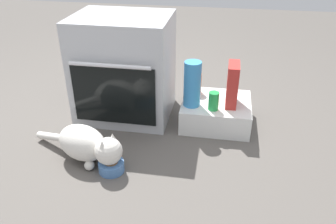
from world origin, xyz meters
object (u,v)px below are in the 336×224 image
at_px(soda_can, 214,101).
at_px(cereal_box, 232,85).
at_px(oven, 124,68).
at_px(cat, 87,144).
at_px(sauce_jar, 196,83).
at_px(water_bottle, 192,84).
at_px(pantry_cabinet, 216,112).
at_px(food_bowl, 111,166).

bearing_deg(soda_can, cereal_box, 40.84).
xyz_separation_m(oven, cat, (-0.06, -0.59, -0.23)).
bearing_deg(sauce_jar, oven, -169.24).
bearing_deg(water_bottle, cat, -137.90).
relative_size(cat, water_bottle, 2.11).
relative_size(pantry_cabinet, soda_can, 3.80).
xyz_separation_m(cereal_box, soda_can, (-0.11, -0.09, -0.08)).
distance_m(oven, cat, 0.64).
xyz_separation_m(food_bowl, cat, (-0.16, 0.06, 0.08)).
bearing_deg(cereal_box, sauce_jar, 150.65).
height_order(cat, soda_can, soda_can).
bearing_deg(cat, soda_can, 55.36).
relative_size(oven, food_bowl, 4.90).
xyz_separation_m(pantry_cabinet, soda_can, (-0.02, -0.12, 0.14)).
bearing_deg(cat, pantry_cabinet, 60.90).
distance_m(cat, soda_can, 0.82).
height_order(pantry_cabinet, water_bottle, water_bottle).
height_order(oven, water_bottle, oven).
xyz_separation_m(food_bowl, sauce_jar, (0.39, 0.75, 0.20)).
height_order(oven, sauce_jar, oven).
height_order(food_bowl, cat, cat).
bearing_deg(water_bottle, pantry_cabinet, 26.25).
height_order(oven, food_bowl, oven).
bearing_deg(food_bowl, pantry_cabinet, 49.14).
xyz_separation_m(water_bottle, soda_can, (0.14, -0.04, -0.09)).
height_order(cat, water_bottle, water_bottle).
relative_size(food_bowl, cat, 0.23).
bearing_deg(sauce_jar, water_bottle, -91.26).
relative_size(food_bowl, sauce_jar, 1.02).
bearing_deg(pantry_cabinet, cat, -141.03).
xyz_separation_m(cat, water_bottle, (0.54, 0.49, 0.20)).
bearing_deg(food_bowl, oven, 98.37).
bearing_deg(water_bottle, oven, 167.42).
bearing_deg(oven, cereal_box, -3.77).
height_order(water_bottle, sauce_jar, water_bottle).
relative_size(soda_can, sauce_jar, 0.86).
bearing_deg(oven, sauce_jar, 10.76).
distance_m(water_bottle, sauce_jar, 0.21).
distance_m(pantry_cabinet, water_bottle, 0.29).
bearing_deg(water_bottle, soda_can, -14.21).
xyz_separation_m(oven, pantry_cabinet, (0.64, -0.03, -0.27)).
height_order(food_bowl, cereal_box, cereal_box).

